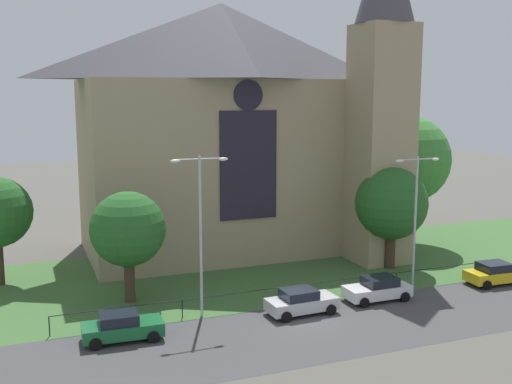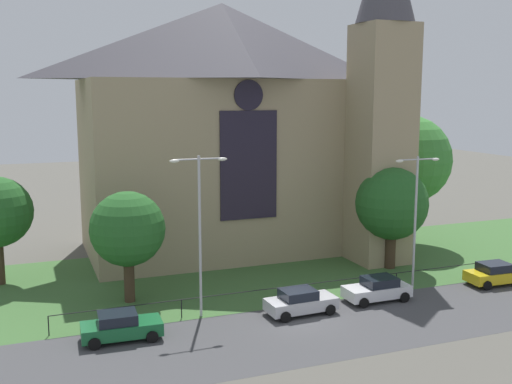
% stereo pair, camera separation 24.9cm
% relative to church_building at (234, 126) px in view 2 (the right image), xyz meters
% --- Properties ---
extents(ground, '(160.00, 160.00, 0.00)m').
position_rel_church_building_xyz_m(ground, '(-1.73, -6.41, -10.27)').
color(ground, '#56544C').
extents(road_asphalt, '(120.00, 8.00, 0.01)m').
position_rel_church_building_xyz_m(road_asphalt, '(-1.73, -18.41, -10.27)').
color(road_asphalt, '#424244').
rests_on(road_asphalt, ground).
extents(grass_verge, '(120.00, 20.00, 0.01)m').
position_rel_church_building_xyz_m(grass_verge, '(-1.73, -8.41, -10.27)').
color(grass_verge, '#3D6633').
rests_on(grass_verge, ground).
extents(church_building, '(23.20, 16.20, 26.00)m').
position_rel_church_building_xyz_m(church_building, '(0.00, 0.00, 0.00)').
color(church_building, tan).
rests_on(church_building, ground).
extents(iron_railing, '(29.43, 0.07, 1.13)m').
position_rel_church_building_xyz_m(iron_railing, '(-0.77, -13.91, -9.30)').
color(iron_railing, black).
rests_on(iron_railing, ground).
extents(tree_right_far, '(7.50, 7.50, 11.12)m').
position_rel_church_building_xyz_m(tree_right_far, '(14.27, -3.64, -2.93)').
color(tree_right_far, brown).
rests_on(tree_right_far, ground).
extents(tree_right_near, '(5.37, 5.37, 7.59)m').
position_rel_church_building_xyz_m(tree_right_near, '(8.99, -9.45, -5.41)').
color(tree_right_near, '#423021').
rests_on(tree_right_near, ground).
extents(tree_left_near, '(4.66, 4.66, 7.01)m').
position_rel_church_building_xyz_m(tree_left_near, '(-10.45, -9.97, -5.64)').
color(tree_left_near, '#423021').
rests_on(tree_left_near, ground).
extents(streetlamp_near, '(3.37, 0.26, 9.46)m').
position_rel_church_building_xyz_m(streetlamp_near, '(-6.97, -14.01, -4.37)').
color(streetlamp_near, '#B2B2B7').
rests_on(streetlamp_near, ground).
extents(streetlamp_far, '(3.37, 0.26, 8.87)m').
position_rel_church_building_xyz_m(streetlamp_far, '(7.81, -14.01, -4.68)').
color(streetlamp_far, '#B2B2B7').
rests_on(streetlamp_far, ground).
extents(parked_car_green, '(4.28, 2.18, 1.51)m').
position_rel_church_building_xyz_m(parked_car_green, '(-11.91, -15.87, -9.53)').
color(parked_car_green, '#196033').
rests_on(parked_car_green, ground).
extents(parked_car_silver, '(4.26, 2.15, 1.51)m').
position_rel_church_building_xyz_m(parked_car_silver, '(-1.38, -15.79, -9.53)').
color(parked_car_silver, '#B7B7BC').
rests_on(parked_car_silver, ground).
extents(parked_car_white, '(4.20, 2.03, 1.51)m').
position_rel_church_building_xyz_m(parked_car_white, '(4.17, -15.40, -9.53)').
color(parked_car_white, silver).
rests_on(parked_car_white, ground).
extents(parked_car_yellow, '(4.28, 2.19, 1.51)m').
position_rel_church_building_xyz_m(parked_car_yellow, '(13.53, -15.47, -9.53)').
color(parked_car_yellow, gold).
rests_on(parked_car_yellow, ground).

